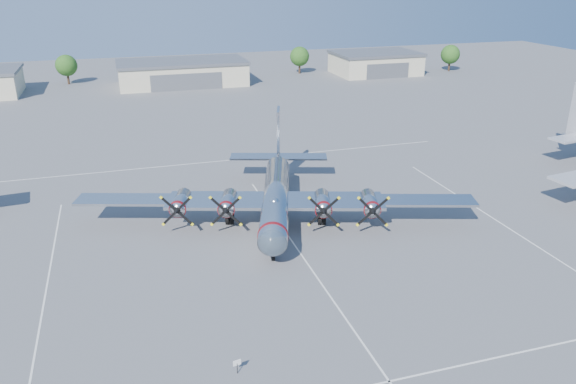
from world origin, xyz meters
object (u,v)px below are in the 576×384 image
object	(u,v)px
tree_far_east	(450,54)
tree_east	(300,56)
hangar_east	(375,63)
info_placard	(237,364)
hangar_center	(182,72)
main_bomber_b29	(276,217)
tree_west	(66,66)

from	to	relation	value
tree_far_east	tree_east	bearing A→B (deg)	168.11
hangar_east	info_placard	world-z (taller)	hangar_east
hangar_center	hangar_east	distance (m)	48.00
hangar_center	main_bomber_b29	size ratio (longest dim) A/B	0.71
tree_west	hangar_east	bearing A→B (deg)	-6.28
tree_far_east	main_bomber_b29	size ratio (longest dim) A/B	0.16
main_bomber_b29	hangar_center	bearing A→B (deg)	107.57
tree_west	info_placard	size ratio (longest dim) A/B	6.38
tree_far_east	hangar_center	bearing A→B (deg)	178.35
tree_east	tree_far_east	bearing A→B (deg)	-11.89
tree_east	tree_far_east	size ratio (longest dim) A/B	1.00
hangar_east	main_bomber_b29	world-z (taller)	hangar_east
hangar_east	tree_east	distance (m)	19.04
tree_west	main_bomber_b29	size ratio (longest dim) A/B	0.16
hangar_east	tree_east	xyz separation A→B (m)	(-18.00, 6.04, 1.51)
tree_west	tree_east	bearing A→B (deg)	-2.08
tree_west	main_bomber_b29	world-z (taller)	tree_west
hangar_east	tree_west	distance (m)	73.46
tree_far_east	info_placard	xyz separation A→B (m)	(-77.13, -98.38, -3.49)
hangar_center	tree_east	size ratio (longest dim) A/B	4.31
tree_east	hangar_center	bearing A→B (deg)	-168.62
hangar_center	tree_far_east	size ratio (longest dim) A/B	4.31
tree_west	tree_east	distance (m)	55.04
info_placard	main_bomber_b29	bearing A→B (deg)	58.40
tree_west	info_placard	distance (m)	109.59
tree_east	tree_far_east	xyz separation A→B (m)	(38.00, -8.00, 0.00)
hangar_east	main_bomber_b29	xyz separation A→B (m)	(-47.90, -77.24, -2.71)
hangar_east	info_placard	distance (m)	115.48
hangar_east	tree_west	size ratio (longest dim) A/B	3.10
tree_far_east	main_bomber_b29	bearing A→B (deg)	-132.05
hangar_center	tree_far_east	world-z (taller)	tree_far_east
tree_far_east	hangar_east	bearing A→B (deg)	174.39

